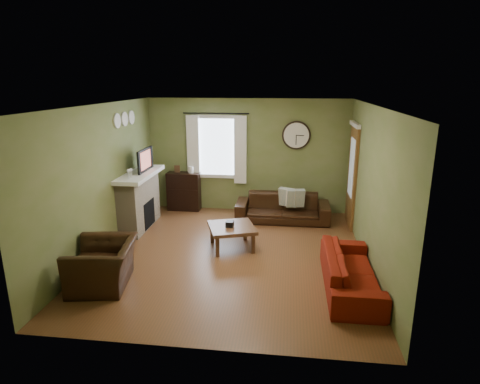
# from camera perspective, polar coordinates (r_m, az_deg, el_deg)

# --- Properties ---
(floor) EXTENTS (4.60, 5.20, 0.00)m
(floor) POSITION_cam_1_polar(r_m,az_deg,el_deg) (7.20, -1.20, -8.91)
(floor) COLOR brown
(floor) RESTS_ON ground
(ceiling) EXTENTS (4.60, 5.20, 0.00)m
(ceiling) POSITION_cam_1_polar(r_m,az_deg,el_deg) (6.56, -1.33, 12.23)
(ceiling) COLOR white
(ceiling) RESTS_ON ground
(wall_left) EXTENTS (0.00, 5.20, 2.60)m
(wall_left) POSITION_cam_1_polar(r_m,az_deg,el_deg) (7.44, -19.08, 1.64)
(wall_left) COLOR olive
(wall_left) RESTS_ON ground
(wall_right) EXTENTS (0.00, 5.20, 2.60)m
(wall_right) POSITION_cam_1_polar(r_m,az_deg,el_deg) (6.83, 18.22, 0.51)
(wall_right) COLOR olive
(wall_right) RESTS_ON ground
(wall_back) EXTENTS (4.60, 0.00, 2.60)m
(wall_back) POSITION_cam_1_polar(r_m,az_deg,el_deg) (9.28, 1.06, 5.15)
(wall_back) COLOR olive
(wall_back) RESTS_ON ground
(wall_front) EXTENTS (4.60, 0.00, 2.60)m
(wall_front) POSITION_cam_1_polar(r_m,az_deg,el_deg) (4.33, -6.24, -7.43)
(wall_front) COLOR olive
(wall_front) RESTS_ON ground
(fireplace) EXTENTS (0.40, 1.40, 1.10)m
(fireplace) POSITION_cam_1_polar(r_m,az_deg,el_deg) (8.57, -14.13, -1.39)
(fireplace) COLOR tan
(fireplace) RESTS_ON floor
(firebox) EXTENTS (0.04, 0.60, 0.55)m
(firebox) POSITION_cam_1_polar(r_m,az_deg,el_deg) (8.58, -12.84, -3.04)
(firebox) COLOR black
(firebox) RESTS_ON fireplace
(mantel) EXTENTS (0.58, 1.60, 0.08)m
(mantel) POSITION_cam_1_polar(r_m,az_deg,el_deg) (8.41, -14.21, 2.45)
(mantel) COLOR white
(mantel) RESTS_ON fireplace
(tv) EXTENTS (0.08, 0.60, 0.35)m
(tv) POSITION_cam_1_polar(r_m,az_deg,el_deg) (8.49, -13.82, 4.09)
(tv) COLOR black
(tv) RESTS_ON mantel
(tv_screen) EXTENTS (0.02, 0.62, 0.36)m
(tv_screen) POSITION_cam_1_polar(r_m,az_deg,el_deg) (8.45, -13.34, 4.45)
(tv_screen) COLOR #994C3F
(tv_screen) RESTS_ON mantel
(medallion_left) EXTENTS (0.28, 0.28, 0.03)m
(medallion_left) POSITION_cam_1_polar(r_m,az_deg,el_deg) (7.99, -17.07, 9.66)
(medallion_left) COLOR white
(medallion_left) RESTS_ON wall_left
(medallion_mid) EXTENTS (0.28, 0.28, 0.03)m
(medallion_mid) POSITION_cam_1_polar(r_m,az_deg,el_deg) (8.31, -16.09, 9.94)
(medallion_mid) COLOR white
(medallion_mid) RESTS_ON wall_left
(medallion_right) EXTENTS (0.28, 0.28, 0.03)m
(medallion_right) POSITION_cam_1_polar(r_m,az_deg,el_deg) (8.64, -15.19, 10.20)
(medallion_right) COLOR white
(medallion_right) RESTS_ON wall_left
(window_pane) EXTENTS (1.00, 0.02, 1.30)m
(window_pane) POSITION_cam_1_polar(r_m,az_deg,el_deg) (9.32, -3.26, 6.43)
(window_pane) COLOR silver
(window_pane) RESTS_ON wall_back
(curtain_rod) EXTENTS (0.03, 0.03, 1.50)m
(curtain_rod) POSITION_cam_1_polar(r_m,az_deg,el_deg) (9.13, -3.45, 11.10)
(curtain_rod) COLOR black
(curtain_rod) RESTS_ON wall_back
(curtain_left) EXTENTS (0.28, 0.04, 1.55)m
(curtain_left) POSITION_cam_1_polar(r_m,az_deg,el_deg) (9.35, -6.70, 6.06)
(curtain_left) COLOR white
(curtain_left) RESTS_ON wall_back
(curtain_right) EXTENTS (0.28, 0.04, 1.55)m
(curtain_right) POSITION_cam_1_polar(r_m,az_deg,el_deg) (9.15, 0.04, 5.96)
(curtain_right) COLOR white
(curtain_right) RESTS_ON wall_back
(wall_clock) EXTENTS (0.64, 0.06, 0.64)m
(wall_clock) POSITION_cam_1_polar(r_m,az_deg,el_deg) (9.10, 8.01, 7.99)
(wall_clock) COLOR white
(wall_clock) RESTS_ON wall_back
(door) EXTENTS (0.05, 0.90, 2.10)m
(door) POSITION_cam_1_polar(r_m,az_deg,el_deg) (8.65, 15.65, 2.10)
(door) COLOR brown
(door) RESTS_ON floor
(bookshelf) EXTENTS (0.76, 0.32, 0.90)m
(bookshelf) POSITION_cam_1_polar(r_m,az_deg,el_deg) (9.56, -7.98, 0.10)
(bookshelf) COLOR black
(bookshelf) RESTS_ON floor
(book) EXTENTS (0.24, 0.26, 0.02)m
(book) POSITION_cam_1_polar(r_m,az_deg,el_deg) (9.52, -7.44, 3.20)
(book) COLOR #4E311E
(book) RESTS_ON bookshelf
(sofa_brown) EXTENTS (2.02, 0.79, 0.59)m
(sofa_brown) POSITION_cam_1_polar(r_m,az_deg,el_deg) (8.82, 6.07, -2.24)
(sofa_brown) COLOR black
(sofa_brown) RESTS_ON floor
(pillow_left) EXTENTS (0.40, 0.19, 0.39)m
(pillow_left) POSITION_cam_1_polar(r_m,az_deg,el_deg) (8.66, 7.87, -0.86)
(pillow_left) COLOR #949F94
(pillow_left) RESTS_ON sofa_brown
(pillow_right) EXTENTS (0.41, 0.27, 0.39)m
(pillow_right) POSITION_cam_1_polar(r_m,az_deg,el_deg) (8.71, 6.85, -0.73)
(pillow_right) COLOR #949F94
(pillow_right) RESTS_ON sofa_brown
(sofa_red) EXTENTS (0.74, 1.89, 0.55)m
(sofa_red) POSITION_cam_1_polar(r_m,az_deg,el_deg) (6.23, 15.45, -10.78)
(sofa_red) COLOR #6C1307
(sofa_red) RESTS_ON floor
(armchair) EXTENTS (1.06, 1.16, 0.67)m
(armchair) POSITION_cam_1_polar(r_m,az_deg,el_deg) (6.41, -18.90, -9.73)
(armchair) COLOR black
(armchair) RESTS_ON floor
(coffee_table) EXTENTS (1.01, 1.01, 0.43)m
(coffee_table) POSITION_cam_1_polar(r_m,az_deg,el_deg) (7.40, -1.17, -6.41)
(coffee_table) COLOR #4E311E
(coffee_table) RESTS_ON floor
(tissue_box) EXTENTS (0.14, 0.14, 0.10)m
(tissue_box) POSITION_cam_1_polar(r_m,az_deg,el_deg) (7.30, -1.47, -5.14)
(tissue_box) COLOR black
(tissue_box) RESTS_ON coffee_table
(wine_glass_a) EXTENTS (0.07, 0.07, 0.19)m
(wine_glass_a) POSITION_cam_1_polar(r_m,az_deg,el_deg) (7.87, -15.56, 2.48)
(wine_glass_a) COLOR white
(wine_glass_a) RESTS_ON mantel
(wine_glass_b) EXTENTS (0.06, 0.06, 0.18)m
(wine_glass_b) POSITION_cam_1_polar(r_m,az_deg,el_deg) (7.98, -15.23, 2.64)
(wine_glass_b) COLOR white
(wine_glass_b) RESTS_ON mantel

